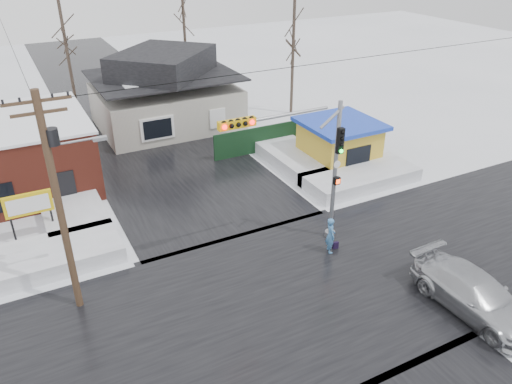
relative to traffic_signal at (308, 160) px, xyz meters
name	(u,v)px	position (x,y,z in m)	size (l,w,h in m)	color
ground	(292,295)	(-2.43, -2.97, -4.54)	(120.00, 120.00, 0.00)	white
road_ns	(292,295)	(-2.43, -2.97, -4.53)	(10.00, 120.00, 0.02)	black
road_ew	(292,295)	(-2.43, -2.97, -4.53)	(120.00, 10.00, 0.02)	black
snowbank_nw	(41,259)	(-11.43, 4.03, -4.14)	(7.00, 3.00, 0.80)	white
snowbank_ne	(360,177)	(6.57, 4.03, -4.14)	(7.00, 3.00, 0.80)	white
snowbank_nside_w	(69,201)	(-9.43, 9.03, -4.14)	(3.00, 8.00, 0.80)	white
snowbank_nside_e	(289,154)	(4.57, 9.03, -4.14)	(3.00, 8.00, 0.80)	white
traffic_signal	(308,160)	(0.00, 0.00, 0.00)	(6.05, 0.68, 7.00)	gray
utility_pole	(59,194)	(-10.36, 0.53, 0.57)	(3.15, 0.44, 9.00)	#382619
marquee_sign	(28,205)	(-11.43, 6.53, -2.62)	(2.20, 0.21, 2.55)	black
house	(165,92)	(-0.43, 19.03, -1.92)	(10.40, 8.40, 5.76)	#AFAA9E
kiosk	(339,142)	(7.07, 7.03, -3.08)	(4.60, 4.60, 2.88)	gold
fence	(268,138)	(4.07, 11.03, -3.64)	(8.00, 0.12, 1.80)	black
tree_far_left	(61,17)	(-6.43, 23.03, 3.41)	(3.00, 3.00, 10.00)	#332821
tree_far_right	(294,23)	(9.57, 17.03, 2.62)	(3.00, 3.00, 9.00)	#332821
pedestrian	(330,235)	(0.79, -1.04, -3.64)	(0.66, 0.43, 1.80)	teal
car	(474,294)	(3.49, -7.04, -3.75)	(2.22, 5.46, 1.58)	#B7BABF
shopping_bag	(335,246)	(1.18, -0.98, -4.36)	(0.28, 0.12, 0.35)	black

